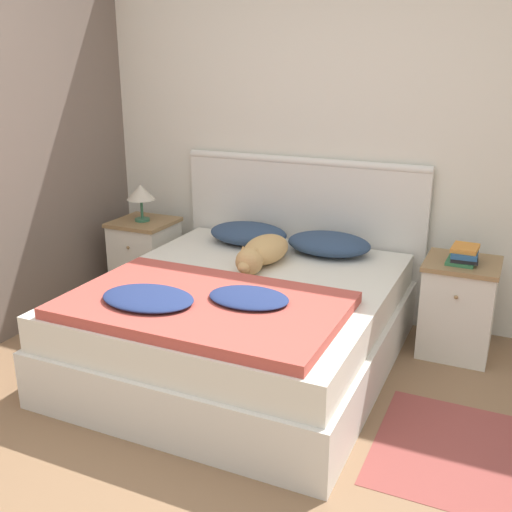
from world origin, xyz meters
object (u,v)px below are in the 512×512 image
object	(u,v)px
nightstand_left	(146,258)
nightstand_right	(458,307)
bed	(243,323)
pillow_right	(329,244)
pillow_left	(248,233)
book_stack	(464,255)
table_lamp	(141,194)
dog	(263,252)

from	to	relation	value
nightstand_left	nightstand_right	bearing A→B (deg)	0.00
bed	pillow_right	size ratio (longest dim) A/B	3.42
bed	pillow_left	distance (m)	0.84
bed	pillow_left	size ratio (longest dim) A/B	3.42
bed	pillow_left	xyz separation A→B (m)	(-0.29, 0.71, 0.33)
nightstand_left	pillow_left	bearing A→B (deg)	2.57
pillow_right	book_stack	distance (m)	0.86
book_stack	table_lamp	size ratio (longest dim) A/B	0.80
nightstand_right	dog	bearing A→B (deg)	-163.82
bed	book_stack	xyz separation A→B (m)	(1.15, 0.65, 0.39)
nightstand_right	pillow_left	world-z (taller)	pillow_left
table_lamp	book_stack	bearing A→B (deg)	-0.16
dog	pillow_right	bearing A→B (deg)	50.33
bed	pillow_right	distance (m)	0.84
nightstand_left	nightstand_right	distance (m)	2.30
nightstand_right	bed	bearing A→B (deg)	-149.77
pillow_left	table_lamp	size ratio (longest dim) A/B	2.03
nightstand_right	pillow_right	world-z (taller)	pillow_right
nightstand_right	dog	world-z (taller)	dog
table_lamp	dog	bearing A→B (deg)	-16.12
pillow_left	pillow_right	world-z (taller)	same
nightstand_right	table_lamp	bearing A→B (deg)	-179.72
book_stack	dog	bearing A→B (deg)	-164.66
bed	pillow_right	bearing A→B (deg)	67.37
pillow_right	dog	size ratio (longest dim) A/B	0.87
pillow_left	table_lamp	xyz separation A→B (m)	(-0.85, -0.05, 0.22)
pillow_left	table_lamp	world-z (taller)	table_lamp
pillow_left	dog	world-z (taller)	dog
dog	table_lamp	world-z (taller)	table_lamp
bed	dog	bearing A→B (deg)	92.99
book_stack	bed	bearing A→B (deg)	-150.48
pillow_left	dog	distance (m)	0.47
dog	book_stack	distance (m)	1.21
nightstand_right	pillow_right	bearing A→B (deg)	177.43
nightstand_left	nightstand_right	xyz separation A→B (m)	(2.30, 0.00, 0.00)
nightstand_right	table_lamp	distance (m)	2.35
dog	table_lamp	distance (m)	1.19
bed	nightstand_left	world-z (taller)	nightstand_left
pillow_left	book_stack	world-z (taller)	book_stack
pillow_right	table_lamp	xyz separation A→B (m)	(-1.44, -0.05, 0.22)
bed	dog	world-z (taller)	dog
nightstand_left	pillow_left	world-z (taller)	pillow_left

